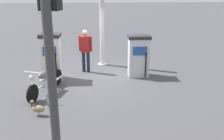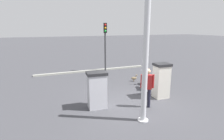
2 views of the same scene
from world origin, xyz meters
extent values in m
plane|color=#424247|center=(0.00, 0.00, 0.00)|extent=(120.00, 120.00, 0.00)
cube|color=silver|center=(0.09, -1.62, 0.79)|extent=(0.61, 0.70, 1.58)
cube|color=#1E478C|center=(0.38, -1.64, 1.14)|extent=(0.06, 0.47, 0.32)
cube|color=#262628|center=(0.09, -1.62, 1.64)|extent=(0.67, 0.77, 0.12)
cylinder|color=black|center=(0.43, -1.44, 0.55)|extent=(0.05, 0.05, 1.03)
cube|color=silver|center=(0.09, 1.62, 0.73)|extent=(0.57, 0.78, 1.46)
cube|color=#1E478C|center=(0.37, 1.61, 1.05)|extent=(0.06, 0.53, 0.32)
cube|color=#262628|center=(0.09, 1.62, 1.52)|extent=(0.63, 0.86, 0.12)
cylinder|color=black|center=(0.41, 1.83, 0.51)|extent=(0.05, 0.05, 0.95)
cylinder|color=black|center=(2.15, -1.98, 0.28)|extent=(0.55, 0.27, 0.57)
cylinder|color=black|center=(0.72, -1.39, 0.28)|extent=(0.55, 0.27, 0.57)
cube|color=silver|center=(1.48, -1.70, 0.38)|extent=(0.41, 0.32, 0.24)
cylinder|color=silver|center=(1.44, -1.68, 0.33)|extent=(1.09, 0.49, 0.05)
ellipsoid|color=#595B60|center=(1.55, -1.73, 0.66)|extent=(0.53, 0.39, 0.24)
cube|color=black|center=(1.23, -1.60, 0.63)|extent=(0.48, 0.35, 0.10)
cylinder|color=silver|center=(2.11, -1.96, 0.58)|extent=(0.26, 0.14, 0.57)
cylinder|color=silver|center=(2.04, -1.93, 0.90)|extent=(0.25, 0.53, 0.04)
sphere|color=silver|center=(2.13, -1.97, 0.78)|extent=(0.18, 0.18, 0.14)
cylinder|color=silver|center=(0.95, -1.35, 0.30)|extent=(0.53, 0.28, 0.07)
cylinder|color=#1E1E2D|center=(-0.61, -0.27, 0.41)|extent=(0.17, 0.17, 0.83)
cylinder|color=#1E1E2D|center=(-0.69, -0.46, 0.41)|extent=(0.17, 0.17, 0.83)
cube|color=maroon|center=(-0.65, -0.36, 1.14)|extent=(0.33, 0.41, 0.62)
cylinder|color=maroon|center=(-0.55, -0.14, 1.17)|extent=(0.12, 0.12, 0.59)
cylinder|color=maroon|center=(-0.74, -0.59, 1.17)|extent=(0.12, 0.12, 0.59)
sphere|color=tan|center=(-0.65, -0.36, 1.59)|extent=(0.30, 0.30, 0.23)
ellipsoid|color=#847051|center=(2.98, -1.70, 0.20)|extent=(0.27, 0.39, 0.20)
cylinder|color=#847051|center=(2.94, -1.81, 0.25)|extent=(0.07, 0.07, 0.14)
sphere|color=#847051|center=(2.94, -1.84, 0.39)|extent=(0.11, 0.11, 0.09)
cone|color=orange|center=(2.92, -1.90, 0.39)|extent=(0.05, 0.07, 0.04)
cone|color=#847051|center=(3.02, -1.54, 0.22)|extent=(0.09, 0.09, 0.07)
cylinder|color=orange|center=(3.01, -1.71, 0.05)|extent=(0.02, 0.02, 0.10)
cylinder|color=orange|center=(2.95, -1.69, 0.05)|extent=(0.02, 0.02, 0.10)
cylinder|color=#38383A|center=(6.12, -0.88, 1.83)|extent=(0.15, 0.15, 3.66)
cube|color=black|center=(5.99, -0.85, 3.30)|extent=(0.25, 0.28, 0.72)
sphere|color=red|center=(5.89, -0.82, 3.52)|extent=(0.18, 0.18, 0.15)
sphere|color=orange|center=(5.89, -0.82, 3.30)|extent=(0.18, 0.18, 0.15)
sphere|color=green|center=(5.89, -0.82, 3.08)|extent=(0.18, 0.18, 0.15)
cylinder|color=silver|center=(-1.61, 0.38, 2.20)|extent=(0.20, 0.20, 4.41)
cylinder|color=silver|center=(-1.61, 0.38, 0.02)|extent=(0.40, 0.40, 0.04)
cube|color=#9E9E93|center=(6.54, 0.00, 0.06)|extent=(0.35, 8.68, 0.12)
camera|label=1|loc=(9.17, -0.48, 3.18)|focal=40.41mm
camera|label=2|loc=(-6.96, 3.71, 3.40)|focal=29.42mm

